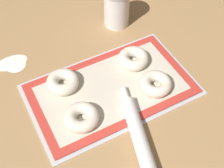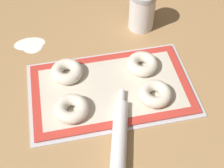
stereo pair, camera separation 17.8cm
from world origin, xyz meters
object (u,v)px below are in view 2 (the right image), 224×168
Objects in this scene: bagel_back_left at (67,72)px; rolling_pin at (119,146)px; bagel_front_left at (72,109)px; bagel_front_right at (155,94)px; flour_canister at (142,10)px; baking_tray at (112,89)px; bagel_back_right at (142,64)px.

rolling_pin is at bearing -69.47° from bagel_back_left.
bagel_front_left is 1.00× the size of bagel_back_left.
bagel_front_left is at bearing -179.29° from bagel_front_right.
bagel_back_left is (0.00, 0.15, 0.00)m from bagel_front_left.
baking_tray is at bearing -121.15° from flour_canister.
rolling_pin is at bearing -111.49° from flour_canister.
bagel_front_right is 0.30m from bagel_back_left.
bagel_front_right is (0.12, -0.07, 0.03)m from baking_tray.
flour_canister reaches higher than bagel_front_left.
rolling_pin is (0.11, -0.30, -0.01)m from bagel_back_left.
rolling_pin is (-0.02, -0.21, 0.02)m from baking_tray.
flour_canister is (0.05, 0.35, 0.05)m from bagel_front_right.
bagel_front_right is at bearing -98.03° from flour_canister.
rolling_pin is at bearing -52.12° from bagel_front_left.
bagel_front_right reaches higher than rolling_pin.
baking_tray is 3.48× the size of flour_canister.
rolling_pin is (-0.20, -0.50, -0.06)m from flour_canister.
bagel_back_left is (-0.26, 0.15, 0.00)m from bagel_front_right.
bagel_front_left is 1.00× the size of bagel_back_right.
bagel_back_right is (0.12, 0.06, 0.03)m from baking_tray.
bagel_back_right is at bearing -4.05° from bagel_back_left.
rolling_pin is (-0.15, -0.15, -0.01)m from bagel_front_right.
baking_tray is 0.34m from flour_canister.
bagel_back_right is 0.28× the size of rolling_pin.
bagel_front_left reaches higher than baking_tray.
bagel_front_right and bagel_back_left have the same top height.
bagel_front_right is at bearing -29.65° from bagel_back_left.
bagel_front_right is at bearing 45.41° from rolling_pin.
flour_canister reaches higher than bagel_back_right.
baking_tray is 0.16m from bagel_front_left.
bagel_front_left reaches higher than rolling_pin.
bagel_front_left is 0.47m from flour_canister.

